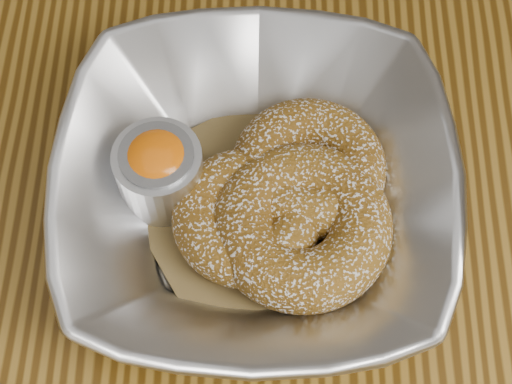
{
  "coord_description": "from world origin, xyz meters",
  "views": [
    {
      "loc": [
        0.09,
        -0.21,
        1.21
      ],
      "look_at": [
        0.08,
        0.01,
        0.78
      ],
      "focal_mm": 55.0,
      "sensor_mm": 36.0,
      "label": 1
    }
  ],
  "objects_px": {
    "table": "(145,281)",
    "donut_back": "(309,168)",
    "serving_bowl": "(256,192)",
    "donut_front": "(247,217)",
    "donut_extra": "(302,226)",
    "ramekin": "(160,170)"
  },
  "relations": [
    {
      "from": "table",
      "to": "donut_back",
      "type": "height_order",
      "value": "donut_back"
    },
    {
      "from": "table",
      "to": "serving_bowl",
      "type": "xyz_separation_m",
      "value": [
        0.08,
        0.01,
        0.13
      ]
    },
    {
      "from": "donut_back",
      "to": "donut_front",
      "type": "bearing_deg",
      "value": -138.0
    },
    {
      "from": "donut_back",
      "to": "donut_extra",
      "type": "distance_m",
      "value": 0.04
    },
    {
      "from": "serving_bowl",
      "to": "donut_front",
      "type": "bearing_deg",
      "value": -109.47
    },
    {
      "from": "donut_back",
      "to": "donut_extra",
      "type": "bearing_deg",
      "value": -96.59
    },
    {
      "from": "table",
      "to": "ramekin",
      "type": "distance_m",
      "value": 0.14
    },
    {
      "from": "donut_extra",
      "to": "ramekin",
      "type": "bearing_deg",
      "value": 158.99
    },
    {
      "from": "table",
      "to": "ramekin",
      "type": "xyz_separation_m",
      "value": [
        0.02,
        0.02,
        0.13
      ]
    },
    {
      "from": "donut_front",
      "to": "donut_extra",
      "type": "bearing_deg",
      "value": -11.9
    },
    {
      "from": "donut_back",
      "to": "ramekin",
      "type": "height_order",
      "value": "ramekin"
    },
    {
      "from": "donut_front",
      "to": "ramekin",
      "type": "height_order",
      "value": "ramekin"
    },
    {
      "from": "serving_bowl",
      "to": "ramekin",
      "type": "xyz_separation_m",
      "value": [
        -0.06,
        0.01,
        0.0
      ]
    },
    {
      "from": "serving_bowl",
      "to": "ramekin",
      "type": "distance_m",
      "value": 0.06
    },
    {
      "from": "table",
      "to": "donut_front",
      "type": "xyz_separation_m",
      "value": [
        0.08,
        -0.0,
        0.13
      ]
    },
    {
      "from": "table",
      "to": "ramekin",
      "type": "height_order",
      "value": "ramekin"
    },
    {
      "from": "donut_back",
      "to": "ramekin",
      "type": "distance_m",
      "value": 0.09
    },
    {
      "from": "table",
      "to": "serving_bowl",
      "type": "relative_size",
      "value": 4.86
    },
    {
      "from": "donut_extra",
      "to": "ramekin",
      "type": "distance_m",
      "value": 0.1
    },
    {
      "from": "serving_bowl",
      "to": "donut_back",
      "type": "height_order",
      "value": "serving_bowl"
    },
    {
      "from": "ramekin",
      "to": "donut_extra",
      "type": "bearing_deg",
      "value": -21.01
    },
    {
      "from": "donut_back",
      "to": "ramekin",
      "type": "relative_size",
      "value": 1.78
    }
  ]
}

